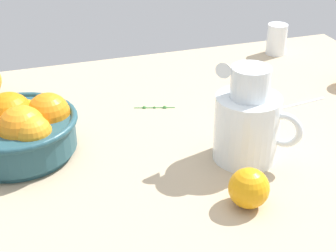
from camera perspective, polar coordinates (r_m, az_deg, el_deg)
ground_plane at (r=96.68cm, az=0.25°, el=-2.62°), size 126.75×90.88×3.00cm
fruit_bowl at (r=93.98cm, az=-16.54°, el=-0.32°), size 22.12×22.12×11.28cm
juice_pitcher at (r=89.42cm, az=8.89°, el=-0.14°), size 13.19×12.85×18.03cm
second_glass at (r=139.92cm, az=12.12°, el=9.34°), size 5.29×5.29×8.09cm
loose_orange_3 at (r=79.26cm, az=9.10°, el=-6.93°), size 6.41×6.41×6.41cm
spoon at (r=110.37cm, az=12.46°, el=2.07°), size 18.21×3.90×1.00cm
herb_sprig_1 at (r=108.39cm, az=-1.47°, el=2.17°), size 8.47×2.86×0.95cm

